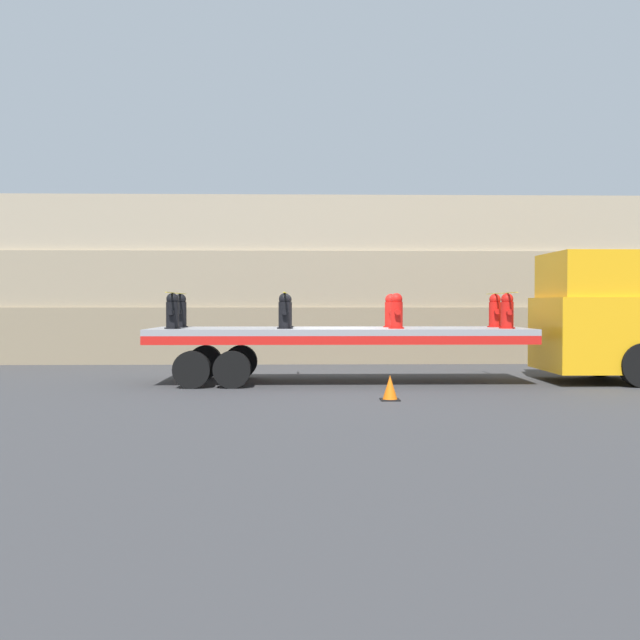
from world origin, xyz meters
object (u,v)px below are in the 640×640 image
at_px(fire_hydrant_red_near_3, 507,311).
at_px(truck_cab, 601,319).
at_px(fire_hydrant_black_far_0, 180,311).
at_px(fire_hydrant_black_far_1, 286,311).
at_px(fire_hydrant_red_near_2, 396,311).
at_px(fire_hydrant_black_near_0, 173,312).
at_px(fire_hydrant_black_near_1, 285,311).
at_px(fire_hydrant_red_far_3, 495,311).
at_px(fire_hydrant_red_far_2, 391,311).
at_px(flatbed_trailer, 315,338).
at_px(traffic_cone, 390,388).

bearing_deg(fire_hydrant_red_near_3, truck_cab, 12.17).
bearing_deg(fire_hydrant_black_far_0, fire_hydrant_black_far_1, 0.00).
bearing_deg(fire_hydrant_red_near_3, fire_hydrant_red_near_2, 180.00).
relative_size(fire_hydrant_black_near_0, fire_hydrant_black_near_1, 1.00).
bearing_deg(fire_hydrant_black_near_1, fire_hydrant_black_near_0, 180.00).
distance_m(fire_hydrant_black_near_0, fire_hydrant_red_near_3, 7.89).
xyz_separation_m(fire_hydrant_black_far_0, fire_hydrant_red_far_3, (7.89, 0.00, 0.00)).
height_order(fire_hydrant_red_near_2, fire_hydrant_red_far_2, same).
xyz_separation_m(fire_hydrant_red_near_2, fire_hydrant_red_near_3, (2.63, 0.00, 0.00)).
relative_size(fire_hydrant_black_far_0, fire_hydrant_red_far_2, 1.00).
bearing_deg(fire_hydrant_red_far_2, fire_hydrant_red_far_3, 0.00).
bearing_deg(fire_hydrant_black_near_0, fire_hydrant_red_near_2, 0.00).
bearing_deg(fire_hydrant_red_near_3, fire_hydrant_red_far_3, 90.00).
bearing_deg(flatbed_trailer, fire_hydrant_red_near_3, -6.73).
relative_size(fire_hydrant_black_far_0, traffic_cone, 1.67).
bearing_deg(fire_hydrant_black_near_0, fire_hydrant_red_near_3, 0.00).
bearing_deg(fire_hydrant_red_near_3, fire_hydrant_black_far_0, 172.28).
relative_size(truck_cab, fire_hydrant_black_far_1, 3.77).
bearing_deg(fire_hydrant_black_near_0, flatbed_trailer, 9.05).
bearing_deg(fire_hydrant_red_near_3, fire_hydrant_red_far_2, 157.87).
height_order(fire_hydrant_black_near_1, fire_hydrant_red_near_3, same).
distance_m(flatbed_trailer, fire_hydrant_black_near_0, 3.46).
distance_m(truck_cab, traffic_cone, 6.60).
relative_size(fire_hydrant_black_far_0, fire_hydrant_red_near_3, 1.00).
bearing_deg(fire_hydrant_black_near_1, flatbed_trailer, 36.28).
xyz_separation_m(flatbed_trailer, fire_hydrant_red_near_3, (4.53, -0.53, 0.65)).
distance_m(fire_hydrant_black_near_0, traffic_cone, 5.70).
xyz_separation_m(fire_hydrant_black_near_1, fire_hydrant_red_far_2, (2.63, 1.07, 0.00)).
distance_m(fire_hydrant_black_near_0, fire_hydrant_black_far_1, 2.84).
bearing_deg(fire_hydrant_red_far_2, traffic_cone, -97.22).
distance_m(fire_hydrant_red_near_2, fire_hydrant_red_far_3, 2.84).
height_order(flatbed_trailer, fire_hydrant_black_near_1, fire_hydrant_black_near_1).
bearing_deg(flatbed_trailer, fire_hydrant_red_far_2, 15.71).
relative_size(fire_hydrant_black_far_0, fire_hydrant_black_near_1, 1.00).
bearing_deg(fire_hydrant_red_near_2, traffic_cone, -100.00).
bearing_deg(fire_hydrant_black_far_1, truck_cab, -3.95).
xyz_separation_m(fire_hydrant_black_near_0, fire_hydrant_red_far_2, (5.26, 1.07, 0.00)).
xyz_separation_m(fire_hydrant_black_near_0, traffic_cone, (4.78, -2.73, -1.49)).
distance_m(fire_hydrant_black_near_1, fire_hydrant_red_near_2, 2.63).
bearing_deg(fire_hydrant_black_near_1, fire_hydrant_black_far_0, 157.87).
height_order(fire_hydrant_black_near_0, fire_hydrant_red_near_3, same).
bearing_deg(fire_hydrant_black_far_0, fire_hydrant_red_far_2, 0.00).
xyz_separation_m(flatbed_trailer, fire_hydrant_red_near_2, (1.90, -0.53, 0.65)).
xyz_separation_m(fire_hydrant_red_far_3, traffic_cone, (-3.11, -3.80, -1.49)).
bearing_deg(flatbed_trailer, fire_hydrant_red_far_3, 6.73).
height_order(truck_cab, fire_hydrant_black_far_1, truck_cab).
bearing_deg(fire_hydrant_black_near_0, fire_hydrant_black_far_1, 22.13).
xyz_separation_m(fire_hydrant_black_near_0, fire_hydrant_black_far_1, (2.63, 1.07, 0.00)).
bearing_deg(fire_hydrant_red_near_2, fire_hydrant_black_near_0, 180.00).
distance_m(fire_hydrant_red_near_2, traffic_cone, 3.15).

